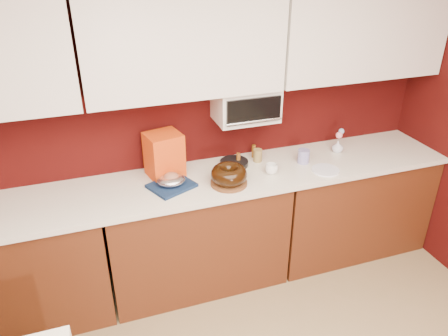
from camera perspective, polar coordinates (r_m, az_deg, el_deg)
The scene contains 26 objects.
wall_back at distance 3.25m, azimuth -5.61°, elevation 6.26°, with size 4.00×0.02×2.50m, color #3B0908.
base_cabinet_left at distance 3.38m, azimuth -26.53°, elevation -12.10°, with size 1.31×0.58×0.86m, color #522510.
base_cabinet_center at distance 3.39m, azimuth -3.69°, elevation -8.62°, with size 1.31×0.58×0.86m, color #522510.
base_cabinet_right at distance 3.88m, azimuth 15.69°, elevation -4.54°, with size 1.31×0.58×0.86m, color #522510.
countertop at distance 3.14m, azimuth -3.94°, elevation -1.99°, with size 4.00×0.62×0.04m, color silver.
upper_cabinet_center at distance 2.93m, azimuth -5.35°, elevation 16.12°, with size 1.31×0.33×0.70m, color white.
upper_cabinet_right at distance 3.49m, azimuth 17.41°, elevation 16.90°, with size 1.31×0.33×0.70m, color white.
toaster_oven at distance 3.21m, azimuth 2.83°, elevation 8.42°, with size 0.45×0.30×0.25m, color white.
toaster_oven_door at distance 3.07m, azimuth 3.93°, elevation 7.48°, with size 0.40×0.02×0.18m, color black.
toaster_oven_handle at distance 3.08m, azimuth 3.99°, elevation 6.07°, with size 0.02×0.02×0.42m, color silver.
cake_base at distance 3.07m, azimuth 0.64°, elevation -1.95°, with size 0.26×0.26×0.02m, color brown.
bundt_cake at distance 3.04m, azimuth 0.65°, elevation -0.83°, with size 0.26×0.26×0.10m, color black.
navy_towel at distance 3.06m, azimuth -6.86°, elevation -2.30°, with size 0.29×0.24×0.02m, color #132648.
foil_ham_nest at distance 3.04m, azimuth -6.90°, elevation -1.58°, with size 0.20×0.17×0.07m, color silver.
roasted_ham at distance 3.03m, azimuth -6.93°, elevation -1.17°, with size 0.11×0.09×0.07m, color #A5664B.
pandoro_box at distance 3.16m, azimuth -7.82°, elevation 1.71°, with size 0.24×0.22×0.33m, color red.
dark_pan at distance 3.33m, azimuth 1.32°, elevation 0.65°, with size 0.22×0.22×0.04m, color black.
coffee_mug at distance 3.22m, azimuth 6.22°, elevation -0.01°, with size 0.08×0.08×0.09m, color white.
blue_jar at distance 3.41m, azimuth 10.34°, elevation 1.51°, with size 0.09×0.09×0.11m, color #1E1B96.
flower_vase at distance 3.64m, azimuth 14.63°, elevation 2.82°, with size 0.07×0.07×0.11m, color silver.
flower_pink at distance 3.61m, azimuth 14.81°, elevation 4.17°, with size 0.05×0.05×0.05m, color pink.
flower_blue at distance 3.63m, azimuth 15.08°, elevation 4.66°, with size 0.05×0.05×0.05m, color #89AFDC.
china_plate at distance 3.34m, azimuth 13.12°, elevation -0.26°, with size 0.21×0.21×0.01m, color white.
amber_bottle at distance 3.34m, azimuth 1.90°, elevation 1.22°, with size 0.03×0.03×0.09m, color brown.
paper_cup at distance 3.39m, azimuth 4.43°, elevation 1.65°, with size 0.07×0.07×0.10m, color olive.
amber_bottle_tall at distance 3.45m, azimuth 3.89°, elevation 2.21°, with size 0.03×0.03×0.10m, color brown.
Camera 1 is at (-0.68, -0.71, 2.43)m, focal length 35.00 mm.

